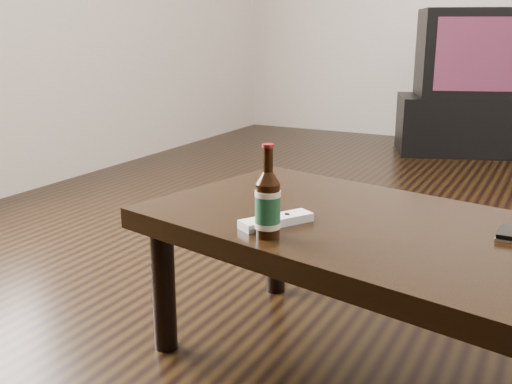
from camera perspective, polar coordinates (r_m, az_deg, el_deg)
The scene contains 7 objects.
floor at distance 2.15m, azimuth 22.15°, elevation -10.02°, with size 5.00×6.00×0.01m, color black.
tv_stand at distance 4.60m, azimuth 19.85°, elevation 6.04°, with size 1.02×0.51×0.41m, color black.
tv at distance 4.55m, azimuth 20.43°, elevation 12.30°, with size 0.92×0.75×0.60m.
coffee_table at distance 1.52m, azimuth 10.38°, elevation -4.70°, with size 1.22×0.87×0.42m.
beer_bottle at distance 1.35m, azimuth 1.13°, elevation -1.21°, with size 0.08×0.08×0.21m.
phone at distance 1.48m, azimuth 22.90°, elevation -3.69°, with size 0.05×0.09×0.02m.
remote at distance 1.45m, azimuth 1.95°, elevation -2.74°, with size 0.14×0.19×0.02m.
Camera 1 is at (0.13, -1.96, 0.88)m, focal length 42.00 mm.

